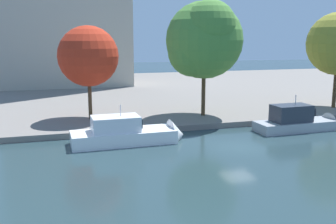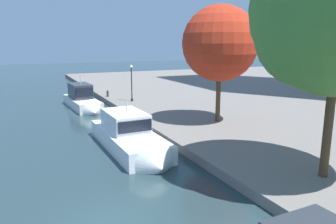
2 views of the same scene
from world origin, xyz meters
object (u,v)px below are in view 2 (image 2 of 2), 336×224
Objects in this scene: motor_yacht_0 at (83,102)px; mooring_bollard_0 at (108,93)px; motor_yacht_1 at (132,141)px; lamp_post at (132,82)px; tree_1 at (222,44)px; tree_0 at (331,6)px.

motor_yacht_0 is 11.58× the size of mooring_bollard_0.
mooring_bollard_0 is (-18.90, 3.30, 0.29)m from motor_yacht_1.
lamp_post reaches higher than mooring_bollard_0.
tree_1 is at bearing 106.53° from motor_yacht_1.
lamp_post is at bearing -162.41° from tree_1.
tree_0 reaches higher than mooring_bollard_0.
tree_0 is at bearing 6.43° from mooring_bollard_0.
tree_0 is (24.64, 6.66, 7.83)m from motor_yacht_0.
tree_1 reaches higher than motor_yacht_1.
tree_1 reaches higher than mooring_bollard_0.
lamp_post is at bearing 160.06° from motor_yacht_1.
motor_yacht_1 is 11.09m from tree_1.
motor_yacht_1 is at bearing -72.34° from tree_1.
motor_yacht_0 is 0.96× the size of tree_1.
tree_1 is at bearing 17.59° from lamp_post.
mooring_bollard_0 is (-3.16, 3.53, 0.27)m from motor_yacht_0.
motor_yacht_1 is (15.74, 0.22, -0.02)m from motor_yacht_0.
tree_0 is (23.56, 1.44, 5.77)m from lamp_post.
motor_yacht_0 is at bearing -48.13° from mooring_bollard_0.
motor_yacht_0 is at bearing 179.68° from motor_yacht_1.
tree_0 reaches higher than tree_1.
mooring_bollard_0 is 0.08× the size of tree_1.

